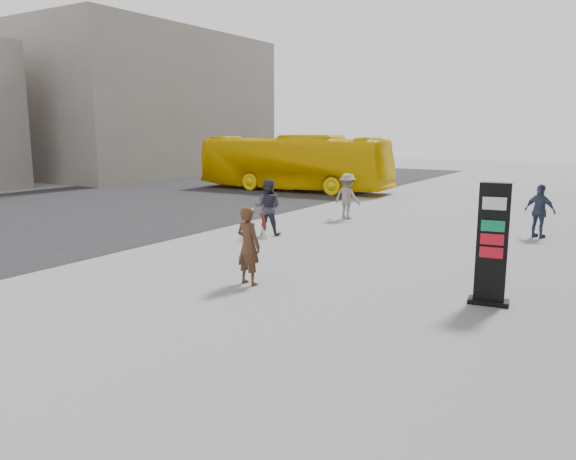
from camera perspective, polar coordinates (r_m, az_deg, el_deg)
The scene contains 9 objects.
ground at distance 12.63m, azimuth -2.13°, elevation -5.02°, with size 100.00×100.00×0.00m, color #9E9EA3.
road at distance 25.15m, azimuth -20.53°, elevation 2.04°, with size 16.00×60.00×0.01m, color black.
bg_building_far at distance 43.12m, azimuth -13.94°, elevation 12.23°, with size 10.00×18.00×10.00m, color gray.
info_pylon at distance 11.28m, azimuth 20.03°, elevation -1.39°, with size 0.80×0.48×2.34m.
woman at distance 12.05m, azimuth -4.01°, elevation -1.49°, with size 0.71×0.66×1.71m.
bus at distance 30.47m, azimuth 0.57°, elevation 6.85°, with size 2.51×10.71×2.98m, color #E8C102.
pedestrian_a at distance 17.66m, azimuth -2.07°, elevation 2.33°, with size 0.86×0.67×1.77m, color #32323F.
pedestrian_b at distance 20.90m, azimuth 6.05°, elevation 3.42°, with size 1.09×0.63×1.69m, color gray.
pedestrian_c at distance 18.83m, azimuth 24.22°, elevation 1.75°, with size 0.97×0.40×1.65m, color #34435A.
Camera 1 is at (6.87, -10.06, 3.34)m, focal length 35.00 mm.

